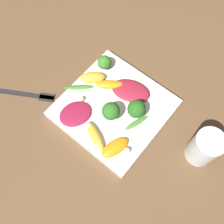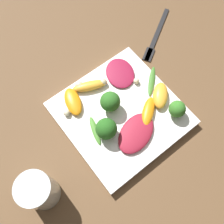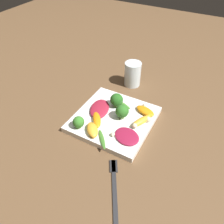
{
  "view_description": "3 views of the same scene",
  "coord_description": "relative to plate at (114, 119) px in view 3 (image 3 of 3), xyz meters",
  "views": [
    {
      "loc": [
        0.21,
        0.17,
        0.59
      ],
      "look_at": [
        0.02,
        0.01,
        0.04
      ],
      "focal_mm": 42.0,
      "sensor_mm": 36.0,
      "label": 1
    },
    {
      "loc": [
        -0.16,
        0.15,
        0.54
      ],
      "look_at": [
        0.01,
        0.02,
        0.03
      ],
      "focal_mm": 42.0,
      "sensor_mm": 36.0,
      "label": 2
    },
    {
      "loc": [
        0.24,
        -0.45,
        0.5
      ],
      "look_at": [
        -0.01,
        0.0,
        0.04
      ],
      "focal_mm": 35.0,
      "sensor_mm": 36.0,
      "label": 3
    }
  ],
  "objects": [
    {
      "name": "macadamia_nut_3",
      "position": [
        0.07,
        0.09,
        0.02
      ],
      "size": [
        0.01,
        0.01,
        0.01
      ],
      "color": "beige",
      "rests_on": "plate"
    },
    {
      "name": "drinking_glass",
      "position": [
        -0.04,
        0.22,
        0.04
      ],
      "size": [
        0.06,
        0.06,
        0.09
      ],
      "color": "silver",
      "rests_on": "ground_plane"
    },
    {
      "name": "orange_segment_1",
      "position": [
        -0.03,
        -0.09,
        0.02
      ],
      "size": [
        0.07,
        0.07,
        0.02
      ],
      "color": "#FCAD33",
      "rests_on": "plate"
    },
    {
      "name": "orange_segment_0",
      "position": [
        0.08,
        0.07,
        0.02
      ],
      "size": [
        0.07,
        0.05,
        0.02
      ],
      "color": "orange",
      "rests_on": "plate"
    },
    {
      "name": "radicchio_leaf_0",
      "position": [
        0.07,
        -0.06,
        0.01
      ],
      "size": [
        0.1,
        0.09,
        0.01
      ],
      "color": "maroon",
      "rests_on": "plate"
    },
    {
      "name": "macadamia_nut_2",
      "position": [
        0.08,
        -0.01,
        0.02
      ],
      "size": [
        0.02,
        0.02,
        0.02
      ],
      "color": "beige",
      "rests_on": "plate"
    },
    {
      "name": "broccoli_floret_2",
      "position": [
        -0.07,
        -0.09,
        0.03
      ],
      "size": [
        0.04,
        0.04,
        0.04
      ],
      "color": "#7A9E51",
      "rests_on": "plate"
    },
    {
      "name": "arugula_sprig_1",
      "position": [
        0.02,
        -0.1,
        0.01
      ],
      "size": [
        0.06,
        0.07,
        0.01
      ],
      "color": "#3D7528",
      "rests_on": "plate"
    },
    {
      "name": "ground_plane",
      "position": [
        0.0,
        0.0,
        -0.01
      ],
      "size": [
        2.4,
        2.4,
        0.0
      ],
      "primitive_type": "plane",
      "color": "brown"
    },
    {
      "name": "broccoli_floret_0",
      "position": [
        -0.02,
        0.05,
        0.04
      ],
      "size": [
        0.04,
        0.04,
        0.05
      ],
      "color": "#7A9E51",
      "rests_on": "plate"
    },
    {
      "name": "fork",
      "position": [
        0.11,
        -0.19,
        -0.01
      ],
      "size": [
        0.1,
        0.16,
        0.01
      ],
      "color": "#262628",
      "rests_on": "ground_plane"
    },
    {
      "name": "arugula_sprig_0",
      "position": [
        -0.0,
        0.07,
        0.01
      ],
      "size": [
        0.06,
        0.03,
        0.01
      ],
      "color": "#47842D",
      "rests_on": "plate"
    },
    {
      "name": "broccoli_floret_1",
      "position": [
        0.02,
        0.01,
        0.04
      ],
      "size": [
        0.04,
        0.04,
        0.05
      ],
      "color": "#7A9E51",
      "rests_on": "plate"
    },
    {
      "name": "orange_segment_3",
      "position": [
        -0.04,
        -0.04,
        0.02
      ],
      "size": [
        0.06,
        0.07,
        0.02
      ],
      "color": "orange",
      "rests_on": "plate"
    },
    {
      "name": "macadamia_nut_1",
      "position": [
        0.1,
        0.03,
        0.02
      ],
      "size": [
        0.02,
        0.02,
        0.02
      ],
      "color": "beige",
      "rests_on": "plate"
    },
    {
      "name": "plate",
      "position": [
        0.0,
        0.0,
        0.0
      ],
      "size": [
        0.24,
        0.24,
        0.02
      ],
      "color": "white",
      "rests_on": "ground_plane"
    },
    {
      "name": "radicchio_leaf_1",
      "position": [
        -0.06,
        0.01,
        0.02
      ],
      "size": [
        0.09,
        0.11,
        0.01
      ],
      "color": "maroon",
      "rests_on": "plate"
    },
    {
      "name": "macadamia_nut_0",
      "position": [
        0.04,
        -0.07,
        0.02
      ],
      "size": [
        0.01,
        0.01,
        0.01
      ],
      "color": "beige",
      "rests_on": "plate"
    },
    {
      "name": "orange_segment_2",
      "position": [
        0.09,
        0.02,
        0.02
      ],
      "size": [
        0.05,
        0.08,
        0.02
      ],
      "color": "#FCAD33",
      "rests_on": "plate"
    }
  ]
}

